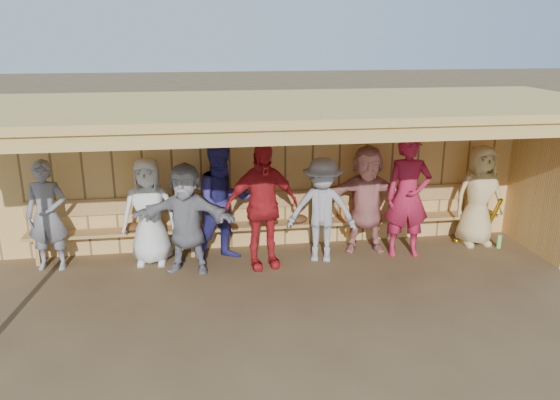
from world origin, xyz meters
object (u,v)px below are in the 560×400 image
object	(u,v)px
player_b	(149,211)
bench	(273,217)
player_a	(47,216)
player_h	(479,196)
player_c	(223,203)
player_f	(367,199)
player_d	(262,206)
player_g	(408,197)
player_e	(322,210)
player_extra	(186,218)

from	to	relation	value
player_b	bench	distance (m)	1.95
player_a	player_h	size ratio (longest dim) A/B	0.99
player_a	bench	bearing A→B (deg)	11.23
player_a	player_c	bearing A→B (deg)	4.77
player_b	player_f	size ratio (longest dim) A/B	0.95
player_a	player_d	size ratio (longest dim) A/B	0.87
player_d	player_f	distance (m)	1.75
player_d	player_g	bearing A→B (deg)	-8.15
player_b	player_c	size ratio (longest dim) A/B	0.89
player_a	player_c	xyz separation A→B (m)	(2.55, -0.06, 0.09)
player_d	player_g	size ratio (longest dim) A/B	0.99
player_g	player_e	bearing A→B (deg)	-172.10
player_g	player_extra	size ratio (longest dim) A/B	1.17
player_a	bench	world-z (taller)	player_a
player_d	player_extra	size ratio (longest dim) A/B	1.16
player_h	bench	world-z (taller)	player_h
player_a	player_e	bearing A→B (deg)	1.95
player_a	player_c	distance (m)	2.55
player_c	player_e	bearing A→B (deg)	-30.25
player_f	bench	world-z (taller)	player_f
player_g	bench	world-z (taller)	player_g
player_d	bench	xyz separation A→B (m)	(0.25, 0.68, -0.42)
player_d	player_extra	xyz separation A→B (m)	(-1.10, -0.01, -0.13)
bench	player_g	bearing A→B (deg)	-15.98
player_h	player_extra	size ratio (longest dim) A/B	1.03
player_c	bench	bearing A→B (deg)	2.81
player_b	bench	world-z (taller)	player_b
player_b	player_g	world-z (taller)	player_g
player_a	player_h	distance (m)	6.70
player_d	player_h	world-z (taller)	player_d
player_f	player_h	world-z (taller)	player_f
player_a	player_h	xyz separation A→B (m)	(6.70, 0.00, 0.01)
player_c	player_e	distance (m)	1.49
player_g	bench	size ratio (longest dim) A/B	0.25
player_a	player_b	xyz separation A→B (m)	(1.45, 0.00, -0.01)
player_b	player_g	distance (m)	3.94
player_a	player_d	bearing A→B (deg)	-0.85
player_a	player_e	distance (m)	4.03
player_b	player_g	size ratio (longest dim) A/B	0.86
player_b	player_e	world-z (taller)	player_b
player_a	player_c	size ratio (longest dim) A/B	0.90
player_e	player_g	bearing A→B (deg)	15.62
player_a	player_f	distance (m)	4.80
player_e	player_c	bearing A→B (deg)	-173.84
player_a	player_d	xyz separation A→B (m)	(3.10, -0.37, 0.12)
player_c	player_e	xyz separation A→B (m)	(1.47, -0.23, -0.11)
player_a	player_extra	distance (m)	2.03
player_extra	player_f	bearing A→B (deg)	23.81
bench	player_f	bearing A→B (deg)	-12.10
player_b	player_h	size ratio (longest dim) A/B	0.98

